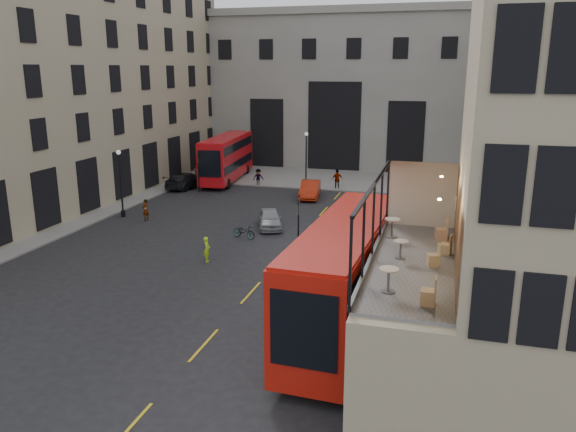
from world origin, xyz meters
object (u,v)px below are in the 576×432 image
(bus_near, at_px, (345,272))
(car_c, at_px, (187,180))
(cyclist, at_px, (207,249))
(cafe_chair_a, at_px, (429,296))
(car_b, at_px, (310,189))
(traffic_light_far, at_px, (198,167))
(cafe_table_far, at_px, (392,225))
(cafe_chair_b, at_px, (434,259))
(car_a, at_px, (270,219))
(pedestrian_d, at_px, (419,178))
(bus_far, at_px, (227,156))
(bicycle, at_px, (244,232))
(pedestrian_a, at_px, (197,172))
(cafe_table_mid, at_px, (401,247))
(traffic_light_near, at_px, (298,221))
(pedestrian_e, at_px, (145,210))
(cafe_chair_c, at_px, (446,248))
(pedestrian_b, at_px, (258,177))
(pedestrian_c, at_px, (337,179))
(street_lamp_b, at_px, (306,162))
(cafe_table_near, at_px, (389,276))
(cafe_chair_d, at_px, (441,234))
(street_lamp_a, at_px, (121,187))

(bus_near, height_order, car_c, bus_near)
(cyclist, relative_size, cafe_chair_a, 1.78)
(car_b, distance_m, cafe_chair_a, 34.62)
(traffic_light_far, xyz_separation_m, cafe_table_far, (20.44, -25.09, 2.70))
(car_b, height_order, cafe_chair_b, cafe_chair_b)
(car_a, xyz_separation_m, pedestrian_d, (9.81, 17.74, 0.26))
(traffic_light_far, height_order, pedestrian_d, traffic_light_far)
(bus_far, bearing_deg, cafe_table_far, -57.32)
(bicycle, relative_size, pedestrian_a, 1.04)
(pedestrian_d, bearing_deg, bicycle, 126.72)
(bicycle, distance_m, pedestrian_d, 23.38)
(cafe_table_mid, bearing_deg, cyclist, 141.60)
(traffic_light_near, distance_m, pedestrian_e, 14.76)
(pedestrian_a, height_order, pedestrian_e, pedestrian_a)
(bus_far, relative_size, cafe_chair_a, 13.38)
(pedestrian_a, bearing_deg, cafe_chair_c, -46.58)
(pedestrian_b, xyz_separation_m, cafe_table_far, (15.94, -29.40, 4.27))
(car_b, xyz_separation_m, cafe_chair_a, (11.46, -32.41, 4.10))
(car_a, xyz_separation_m, car_c, (-12.19, 11.32, 0.07))
(pedestrian_a, bearing_deg, pedestrian_c, 2.81)
(car_a, relative_size, pedestrian_e, 2.40)
(pedestrian_d, height_order, cafe_chair_c, cafe_chair_c)
(cyclist, relative_size, cafe_chair_b, 1.93)
(cafe_table_mid, height_order, cafe_chair_b, cafe_chair_b)
(traffic_light_far, height_order, pedestrian_b, traffic_light_far)
(street_lamp_b, height_order, cafe_chair_c, cafe_chair_c)
(car_c, bearing_deg, cafe_table_near, 134.06)
(car_b, xyz_separation_m, cafe_chair_d, (11.72, -25.54, 4.11))
(street_lamp_b, bearing_deg, cafe_table_far, -69.79)
(car_c, bearing_deg, cafe_table_far, 139.14)
(bicycle, xyz_separation_m, cafe_chair_c, (13.38, -13.95, 4.37))
(street_lamp_b, bearing_deg, pedestrian_d, 9.84)
(pedestrian_b, height_order, pedestrian_d, pedestrian_d)
(cyclist, bearing_deg, bicycle, -22.45)
(street_lamp_a, distance_m, pedestrian_d, 28.41)
(cafe_table_near, bearing_deg, cafe_chair_a, -28.42)
(traffic_light_far, distance_m, pedestrian_d, 21.57)
(traffic_light_near, bearing_deg, traffic_light_far, 131.19)
(pedestrian_b, relative_size, cafe_chair_c, 2.21)
(traffic_light_near, bearing_deg, pedestrian_c, 94.36)
(bus_far, xyz_separation_m, car_c, (-2.49, -4.52, -1.84))
(street_lamp_a, relative_size, cyclist, 3.38)
(pedestrian_b, distance_m, cafe_chair_b, 37.30)
(car_c, xyz_separation_m, pedestrian_d, (22.01, 6.42, 0.19))
(cyclist, relative_size, pedestrian_a, 0.92)
(cyclist, height_order, cafe_chair_b, cafe_chair_b)
(cafe_chair_d, bearing_deg, cafe_table_far, -176.27)
(street_lamp_a, xyz_separation_m, pedestrian_c, (14.41, 14.87, -1.41))
(street_lamp_a, relative_size, cafe_chair_d, 5.78)
(cafe_table_near, relative_size, cafe_chair_a, 0.89)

